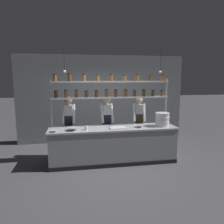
# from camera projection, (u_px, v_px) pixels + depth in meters

# --- Properties ---
(ground_plane) EXTENTS (40.00, 40.00, 0.00)m
(ground_plane) POSITION_uv_depth(u_px,v_px,m) (113.00, 162.00, 5.71)
(ground_plane) COLOR #4C4C51
(back_wall) EXTENTS (5.66, 0.12, 2.92)m
(back_wall) POSITION_uv_depth(u_px,v_px,m) (103.00, 99.00, 7.46)
(back_wall) COLOR gray
(back_wall) RESTS_ON ground_plane
(prep_counter) EXTENTS (3.26, 0.76, 0.92)m
(prep_counter) POSITION_uv_depth(u_px,v_px,m) (113.00, 145.00, 5.64)
(prep_counter) COLOR gray
(prep_counter) RESTS_ON ground_plane
(spice_shelf_unit) EXTENTS (3.14, 0.28, 2.29)m
(spice_shelf_unit) POSITION_uv_depth(u_px,v_px,m) (111.00, 91.00, 5.75)
(spice_shelf_unit) COLOR #ADAFB5
(spice_shelf_unit) RESTS_ON ground_plane
(chef_left) EXTENTS (0.39, 0.31, 1.68)m
(chef_left) POSITION_uv_depth(u_px,v_px,m) (69.00, 122.00, 5.99)
(chef_left) COLOR black
(chef_left) RESTS_ON ground_plane
(chef_center) EXTENTS (0.39, 0.31, 1.68)m
(chef_center) POSITION_uv_depth(u_px,v_px,m) (107.00, 121.00, 6.14)
(chef_center) COLOR black
(chef_center) RESTS_ON ground_plane
(chef_right) EXTENTS (0.40, 0.33, 1.64)m
(chef_right) POSITION_uv_depth(u_px,v_px,m) (139.00, 120.00, 6.42)
(chef_right) COLOR black
(chef_right) RESTS_ON ground_plane
(container_stack) EXTENTS (0.36, 0.36, 0.35)m
(container_stack) POSITION_uv_depth(u_px,v_px,m) (162.00, 119.00, 5.70)
(container_stack) COLOR white
(container_stack) RESTS_ON prep_counter
(cutting_board) EXTENTS (0.40, 0.26, 0.02)m
(cutting_board) POSITION_uv_depth(u_px,v_px,m) (118.00, 128.00, 5.46)
(cutting_board) COLOR silver
(cutting_board) RESTS_ON prep_counter
(prep_bowl_near_left) EXTENTS (0.22, 0.22, 0.06)m
(prep_bowl_near_left) POSITION_uv_depth(u_px,v_px,m) (140.00, 126.00, 5.59)
(prep_bowl_near_left) COLOR #B2B7BC
(prep_bowl_near_left) RESTS_ON prep_counter
(prep_bowl_center_front) EXTENTS (0.17, 0.17, 0.05)m
(prep_bowl_center_front) POSITION_uv_depth(u_px,v_px,m) (54.00, 131.00, 5.09)
(prep_bowl_center_front) COLOR silver
(prep_bowl_center_front) RESTS_ON prep_counter
(prep_bowl_center_back) EXTENTS (0.27, 0.27, 0.07)m
(prep_bowl_center_back) POSITION_uv_depth(u_px,v_px,m) (73.00, 129.00, 5.25)
(prep_bowl_center_back) COLOR #B2B7BC
(prep_bowl_center_back) RESTS_ON prep_counter
(serving_cup_front) EXTENTS (0.07, 0.07, 0.10)m
(serving_cup_front) POSITION_uv_depth(u_px,v_px,m) (86.00, 128.00, 5.30)
(serving_cup_front) COLOR silver
(serving_cup_front) RESTS_ON prep_counter
(pendant_light_row) EXTENTS (2.47, 0.07, 0.58)m
(pendant_light_row) POSITION_uv_depth(u_px,v_px,m) (114.00, 71.00, 5.35)
(pendant_light_row) COLOR black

